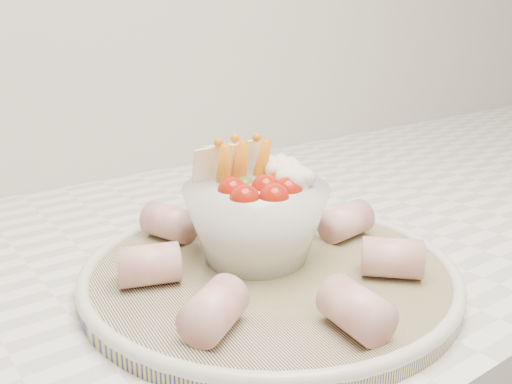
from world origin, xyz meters
TOP-DOWN VIEW (x-y plane):
  - serving_platter at (-0.17, 1.34)m, footprint 0.39×0.39m
  - veggie_bowl at (-0.16, 1.37)m, footprint 0.14×0.14m
  - cured_meat_rolls at (-0.17, 1.34)m, footprint 0.27×0.30m

SIDE VIEW (x-z plane):
  - serving_platter at x=-0.17m, z-range 0.92..0.94m
  - cured_meat_rolls at x=-0.17m, z-range 0.94..0.97m
  - veggie_bowl at x=-0.16m, z-range 0.92..1.03m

